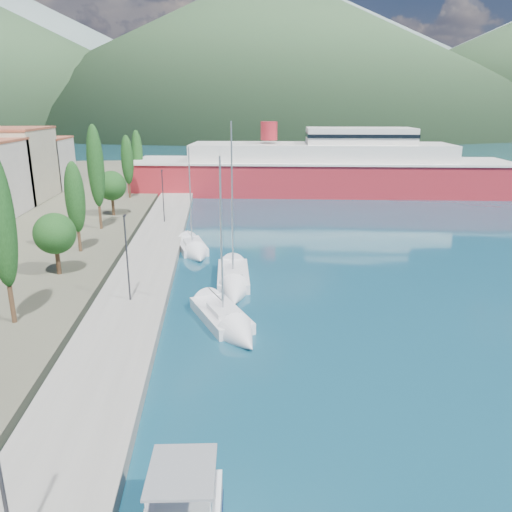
{
  "coord_description": "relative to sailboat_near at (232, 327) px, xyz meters",
  "views": [
    {
      "loc": [
        -2.73,
        -20.47,
        13.9
      ],
      "look_at": [
        0.0,
        14.0,
        3.5
      ],
      "focal_mm": 35.0,
      "sensor_mm": 36.0,
      "label": 1
    }
  ],
  "objects": [
    {
      "name": "ground",
      "position": [
        1.96,
        111.18,
        -0.32
      ],
      "size": [
        1400.0,
        1400.0,
        0.0
      ],
      "primitive_type": "plane",
      "color": "navy"
    },
    {
      "name": "tree_row",
      "position": [
        -13.82,
        23.58,
        5.46
      ],
      "size": [
        3.66,
        65.57,
        11.43
      ],
      "color": "#47301E",
      "rests_on": "land_strip"
    },
    {
      "name": "hills_near",
      "position": [
        100.0,
        363.68,
        48.86
      ],
      "size": [
        1010.0,
        520.0,
        115.0
      ],
      "color": "#314D2E",
      "rests_on": "ground"
    },
    {
      "name": "sailboat_far",
      "position": [
        -3.03,
        17.62,
        -0.01
      ],
      "size": [
        4.02,
        7.98,
        11.22
      ],
      "color": "silver",
      "rests_on": "ground"
    },
    {
      "name": "sailboat_near",
      "position": [
        0.0,
        0.0,
        0.0
      ],
      "size": [
        5.15,
        8.68,
        11.97
      ],
      "color": "silver",
      "rests_on": "ground"
    },
    {
      "name": "ferry",
      "position": [
        16.55,
        52.62,
        3.38
      ],
      "size": [
        62.46,
        20.66,
        12.18
      ],
      "color": "#A31F29",
      "rests_on": "ground"
    },
    {
      "name": "sailboat_mid",
      "position": [
        0.37,
        7.65,
        0.01
      ],
      "size": [
        2.76,
        9.68,
        13.84
      ],
      "color": "silver",
      "rests_on": "ground"
    },
    {
      "name": "lamp_posts",
      "position": [
        -7.04,
        5.4,
        3.76
      ],
      "size": [
        0.15,
        46.76,
        6.06
      ],
      "color": "#2D2D33",
      "rests_on": "quay"
    },
    {
      "name": "hills_far",
      "position": [
        140.54,
        609.91,
        77.07
      ],
      "size": [
        1480.0,
        900.0,
        180.0
      ],
      "color": "slate",
      "rests_on": "ground"
    },
    {
      "name": "quay",
      "position": [
        -7.04,
        17.18,
        0.08
      ],
      "size": [
        5.0,
        88.0,
        0.8
      ],
      "primitive_type": "cube",
      "color": "gray",
      "rests_on": "ground"
    }
  ]
}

